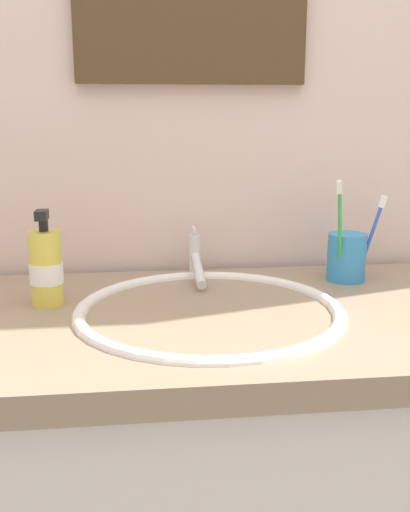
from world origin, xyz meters
The scene contains 7 objects.
tiled_wall_back centered at (0.00, 0.32, 1.20)m, with size 2.31×0.04×2.40m, color beige.
sink_basin centered at (0.00, 0.00, 0.85)m, with size 0.46×0.46×0.10m.
faucet centered at (0.00, 0.21, 0.93)m, with size 0.02×0.17×0.10m.
toothbrush_cup centered at (0.30, 0.16, 0.94)m, with size 0.08×0.08×0.10m, color #338CCC.
toothbrush_blue centered at (0.34, 0.15, 0.99)m, with size 0.05×0.02×0.17m.
toothbrush_green centered at (0.27, 0.12, 1.01)m, with size 0.04×0.05×0.20m.
soap_dispenser centered at (-0.28, 0.07, 0.96)m, with size 0.06×0.06×0.17m.
Camera 1 is at (-0.12, -0.95, 1.22)m, focal length 41.72 mm.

